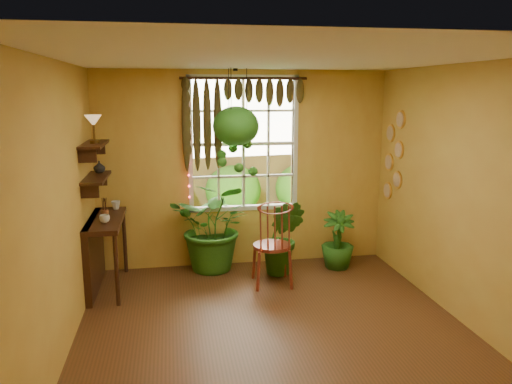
{
  "coord_description": "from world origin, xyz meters",
  "views": [
    {
      "loc": [
        -0.99,
        -4.5,
        2.42
      ],
      "look_at": [
        -0.02,
        1.15,
        1.25
      ],
      "focal_mm": 35.0,
      "sensor_mm": 36.0,
      "label": 1
    }
  ],
  "objects_px": {
    "potted_plant_mid": "(283,237)",
    "hanging_basket": "(236,132)",
    "potted_plant_left": "(215,226)",
    "windsor_chair": "(272,257)",
    "counter_ledge": "(98,246)"
  },
  "relations": [
    {
      "from": "potted_plant_mid",
      "to": "hanging_basket",
      "type": "height_order",
      "value": "hanging_basket"
    },
    {
      "from": "potted_plant_left",
      "to": "potted_plant_mid",
      "type": "relative_size",
      "value": 1.22
    },
    {
      "from": "windsor_chair",
      "to": "hanging_basket",
      "type": "bearing_deg",
      "value": 124.16
    },
    {
      "from": "potted_plant_mid",
      "to": "counter_ledge",
      "type": "bearing_deg",
      "value": -177.53
    },
    {
      "from": "counter_ledge",
      "to": "potted_plant_mid",
      "type": "relative_size",
      "value": 1.17
    },
    {
      "from": "counter_ledge",
      "to": "windsor_chair",
      "type": "xyz_separation_m",
      "value": [
        2.14,
        -0.24,
        -0.18
      ]
    },
    {
      "from": "potted_plant_left",
      "to": "hanging_basket",
      "type": "xyz_separation_m",
      "value": [
        0.28,
        -0.07,
        1.27
      ]
    },
    {
      "from": "counter_ledge",
      "to": "potted_plant_mid",
      "type": "height_order",
      "value": "potted_plant_mid"
    },
    {
      "from": "potted_plant_left",
      "to": "hanging_basket",
      "type": "bearing_deg",
      "value": -14.74
    },
    {
      "from": "potted_plant_mid",
      "to": "hanging_basket",
      "type": "bearing_deg",
      "value": 156.66
    },
    {
      "from": "counter_ledge",
      "to": "windsor_chair",
      "type": "height_order",
      "value": "windsor_chair"
    },
    {
      "from": "windsor_chair",
      "to": "potted_plant_left",
      "type": "relative_size",
      "value": 1.03
    },
    {
      "from": "potted_plant_left",
      "to": "potted_plant_mid",
      "type": "height_order",
      "value": "potted_plant_left"
    },
    {
      "from": "potted_plant_mid",
      "to": "potted_plant_left",
      "type": "bearing_deg",
      "value": 159.37
    },
    {
      "from": "windsor_chair",
      "to": "hanging_basket",
      "type": "height_order",
      "value": "hanging_basket"
    }
  ]
}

